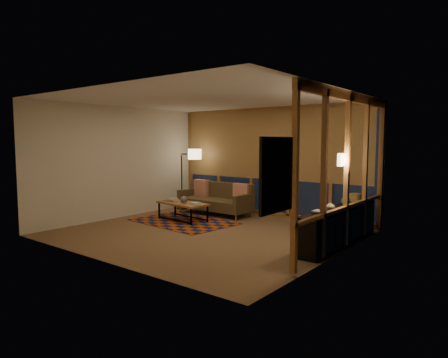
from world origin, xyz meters
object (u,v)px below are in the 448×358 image
Objects in this scene: coffee_table at (183,212)px; floor_lamp at (182,179)px; bookshelf at (339,226)px; sofa at (215,199)px.

coffee_table is 0.77× the size of floor_lamp.
bookshelf is (3.74, 0.19, 0.12)m from coffee_table.
coffee_table is at bearing -177.08° from bookshelf.
sofa is at bearing 166.17° from bookshelf.
floor_lamp is 5.04m from bookshelf.
sofa is at bearing -27.45° from floor_lamp.
floor_lamp is at bearing 141.00° from coffee_table.
sofa is 1.51× the size of coffee_table.
floor_lamp reaches higher than bookshelf.
floor_lamp is 0.62× the size of bookshelf.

